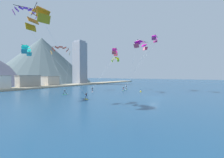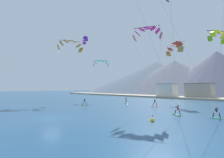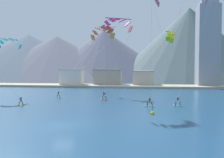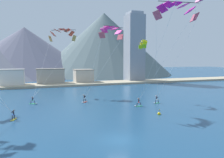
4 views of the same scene
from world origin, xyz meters
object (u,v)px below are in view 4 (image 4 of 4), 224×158
(kitesurfer_mid_center, at_px, (14,116))
(parafoil_kite_distant_high_outer, at_px, (143,43))
(kitesurfer_far_right, at_px, (84,100))
(kitesurfer_near_trail, at_px, (34,102))
(kitesurfer_near_lead, at_px, (156,101))
(parafoil_kite_near_trail, at_px, (62,34))
(parafoil_kite_far_right, at_px, (111,32))
(kitesurfer_far_left, at_px, (138,104))
(race_marker_buoy, at_px, (159,114))
(parafoil_kite_near_lead, at_px, (176,10))

(kitesurfer_mid_center, xyz_separation_m, parafoil_kite_distant_high_outer, (27.09, 8.39, 12.65))
(kitesurfer_mid_center, relative_size, kitesurfer_far_right, 1.00)
(kitesurfer_near_trail, xyz_separation_m, kitesurfer_mid_center, (-2.93, -11.62, 0.05))
(kitesurfer_near_trail, bearing_deg, kitesurfer_near_lead, -18.18)
(parafoil_kite_near_trail, bearing_deg, kitesurfer_near_lead, -50.69)
(kitesurfer_near_trail, distance_m, kitesurfer_mid_center, 11.98)
(kitesurfer_near_lead, distance_m, parafoil_kite_near_trail, 31.20)
(kitesurfer_far_right, distance_m, parafoil_kite_far_right, 16.33)
(kitesurfer_far_right, relative_size, parafoil_kite_near_trail, 0.11)
(parafoil_kite_far_right, bearing_deg, kitesurfer_far_left, -2.16)
(kitesurfer_far_left, bearing_deg, kitesurfer_mid_center, -174.79)
(race_marker_buoy, bearing_deg, kitesurfer_mid_center, 167.60)
(kitesurfer_near_trail, xyz_separation_m, kitesurfer_far_left, (19.77, -9.55, 0.09))
(kitesurfer_far_right, xyz_separation_m, parafoil_kite_near_lead, (14.13, -12.82, 17.76))
(parafoil_kite_near_lead, height_order, race_marker_buoy, parafoil_kite_near_lead)
(kitesurfer_near_lead, xyz_separation_m, kitesurfer_mid_center, (-27.74, -3.47, -0.05))
(kitesurfer_near_lead, distance_m, kitesurfer_far_left, 5.24)
(kitesurfer_near_trail, relative_size, parafoil_kite_near_lead, 0.10)
(kitesurfer_near_lead, bearing_deg, kitesurfer_far_right, 156.87)
(parafoil_kite_distant_high_outer, bearing_deg, kitesurfer_mid_center, -162.79)
(kitesurfer_near_lead, height_order, race_marker_buoy, kitesurfer_near_lead)
(kitesurfer_near_lead, relative_size, kitesurfer_mid_center, 1.01)
(kitesurfer_far_right, relative_size, parafoil_kite_distant_high_outer, 0.40)
(parafoil_kite_near_trail, bearing_deg, parafoil_kite_distant_high_outer, -44.13)
(kitesurfer_far_right, distance_m, parafoil_kite_near_trail, 21.71)
(parafoil_kite_distant_high_outer, bearing_deg, kitesurfer_far_left, -124.79)
(kitesurfer_near_trail, relative_size, kitesurfer_mid_center, 0.98)
(kitesurfer_near_lead, distance_m, kitesurfer_near_trail, 26.12)
(kitesurfer_far_right, bearing_deg, kitesurfer_near_trail, 169.13)
(kitesurfer_near_lead, xyz_separation_m, kitesurfer_far_left, (-5.05, -1.40, -0.00))
(kitesurfer_far_right, relative_size, parafoil_kite_far_right, 0.13)
(parafoil_kite_far_right, bearing_deg, parafoil_kite_near_trail, 106.18)
(parafoil_kite_far_right, bearing_deg, parafoil_kite_near_lead, -27.82)
(kitesurfer_far_right, distance_m, parafoil_kite_distant_high_outer, 18.67)
(kitesurfer_mid_center, distance_m, parafoil_kite_far_right, 22.32)
(kitesurfer_mid_center, distance_m, kitesurfer_far_right, 16.45)
(kitesurfer_mid_center, relative_size, parafoil_kite_distant_high_outer, 0.40)
(kitesurfer_far_left, distance_m, parafoil_kite_far_right, 15.19)
(kitesurfer_mid_center, xyz_separation_m, kitesurfer_far_right, (13.35, 9.62, 0.07))
(kitesurfer_near_lead, relative_size, kitesurfer_far_left, 1.01)
(kitesurfer_far_left, relative_size, parafoil_kite_near_lead, 0.10)
(kitesurfer_near_lead, xyz_separation_m, kitesurfer_far_right, (-14.40, 6.15, 0.03))
(parafoil_kite_near_lead, bearing_deg, kitesurfer_near_trail, 148.88)
(kitesurfer_far_right, bearing_deg, race_marker_buoy, -56.25)
(kitesurfer_near_trail, distance_m, parafoil_kite_near_lead, 33.79)
(kitesurfer_near_trail, height_order, race_marker_buoy, kitesurfer_near_trail)
(kitesurfer_near_trail, bearing_deg, parafoil_kite_far_right, -33.39)
(kitesurfer_mid_center, bearing_deg, parafoil_kite_distant_high_outer, 17.21)
(kitesurfer_near_trail, relative_size, parafoil_kite_near_trail, 0.11)
(kitesurfer_near_lead, relative_size, parafoil_kite_near_trail, 0.11)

